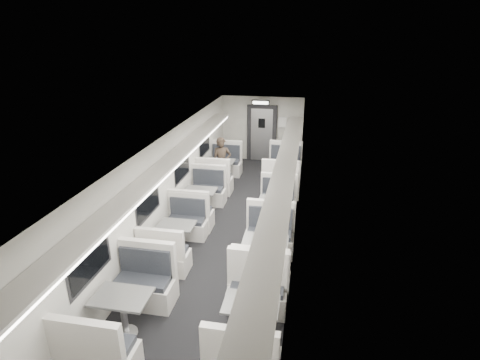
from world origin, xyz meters
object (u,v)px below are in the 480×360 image
at_px(booth_right_b, 275,212).
at_px(vestibule_door, 262,134).
at_px(passenger, 222,163).
at_px(exit_sign, 261,102).
at_px(booth_left_c, 177,238).
at_px(booth_right_d, 251,322).
at_px(booth_right_a, 283,174).
at_px(booth_left_a, 220,172).
at_px(booth_left_b, 200,202).
at_px(booth_right_c, 265,257).
at_px(booth_left_d, 124,315).

xyz_separation_m(booth_right_b, vestibule_door, (-1.00, 5.03, 0.69)).
relative_size(passenger, vestibule_door, 0.76).
distance_m(vestibule_door, exit_sign, 1.33).
bearing_deg(vestibule_door, booth_left_c, -98.48).
distance_m(booth_left_c, booth_right_d, 3.02).
bearing_deg(booth_right_b, booth_right_a, 90.00).
bearing_deg(passenger, booth_right_d, -90.93).
distance_m(booth_left_a, exit_sign, 2.96).
bearing_deg(booth_right_a, passenger, -166.33).
distance_m(booth_left_b, booth_right_b, 2.01).
xyz_separation_m(booth_left_a, booth_right_b, (2.00, -2.50, -0.03)).
distance_m(booth_right_c, booth_right_d, 1.81).
bearing_deg(booth_right_c, booth_left_d, -134.39).
height_order(booth_right_a, booth_right_b, booth_right_a).
xyz_separation_m(booth_right_b, booth_right_d, (0.00, -3.94, 0.02)).
relative_size(passenger, exit_sign, 2.58).
height_order(passenger, vestibule_door, vestibule_door).
distance_m(booth_left_a, passenger, 0.56).
distance_m(booth_left_b, booth_left_c, 1.86).
distance_m(booth_right_b, passenger, 2.89).
xyz_separation_m(booth_left_a, booth_right_a, (2.00, 0.11, 0.01)).
xyz_separation_m(booth_left_d, exit_sign, (1.00, 8.71, 1.89)).
distance_m(booth_left_d, passenger, 6.35).
height_order(booth_left_a, booth_right_c, booth_right_c).
height_order(booth_left_b, booth_right_b, booth_left_b).
bearing_deg(booth_left_c, booth_left_b, 90.00).
height_order(booth_left_a, exit_sign, exit_sign).
bearing_deg(passenger, booth_left_d, -109.15).
bearing_deg(booth_right_a, booth_left_d, -106.42).
bearing_deg(booth_right_a, booth_right_d, -90.00).
bearing_deg(booth_left_b, booth_right_c, -49.20).
xyz_separation_m(booth_right_d, vestibule_door, (-1.00, 8.97, 0.67)).
distance_m(booth_left_c, vestibule_door, 6.81).
distance_m(booth_left_c, booth_right_a, 4.73).
relative_size(booth_left_d, exit_sign, 3.47).
relative_size(booth_right_b, vestibule_door, 0.93).
height_order(booth_left_d, booth_right_d, booth_left_d).
xyz_separation_m(booth_right_d, exit_sign, (-1.00, 8.48, 1.91)).
bearing_deg(booth_left_b, booth_left_d, -90.00).
xyz_separation_m(booth_left_c, vestibule_door, (1.00, 6.70, 0.69)).
relative_size(booth_right_b, exit_sign, 3.15).
bearing_deg(booth_left_a, exit_sign, 63.86).
bearing_deg(passenger, booth_right_b, -67.14).
xyz_separation_m(booth_right_a, exit_sign, (-1.00, 1.93, 1.88)).
bearing_deg(booth_left_d, passenger, 88.79).
height_order(vestibule_door, exit_sign, exit_sign).
bearing_deg(booth_left_c, booth_right_b, 39.91).
xyz_separation_m(booth_right_a, vestibule_door, (-1.00, 2.41, 0.64)).
bearing_deg(booth_left_b, booth_right_a, 50.51).
height_order(passenger, exit_sign, exit_sign).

